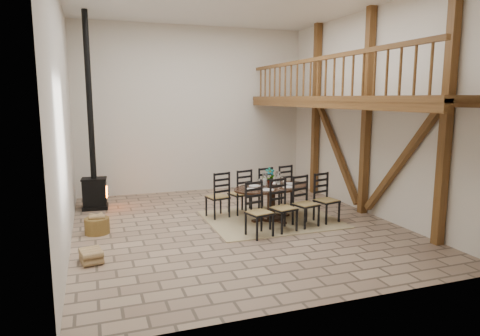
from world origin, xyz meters
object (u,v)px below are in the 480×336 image
object	(u,v)px
log_basket	(97,225)
dining_table	(271,203)
wood_stove	(93,166)
log_stack	(91,256)

from	to	relation	value
log_basket	dining_table	bearing A→B (deg)	-3.85
wood_stove	log_stack	bearing A→B (deg)	-87.01
dining_table	log_basket	distance (m)	3.94
log_basket	log_stack	distance (m)	1.70
dining_table	log_stack	size ratio (longest dim) A/B	5.37
dining_table	log_stack	world-z (taller)	dining_table
wood_stove	log_basket	size ratio (longest dim) A/B	9.69
log_basket	log_stack	size ratio (longest dim) A/B	0.97
dining_table	log_basket	size ratio (longest dim) A/B	5.54
dining_table	wood_stove	distance (m)	4.69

